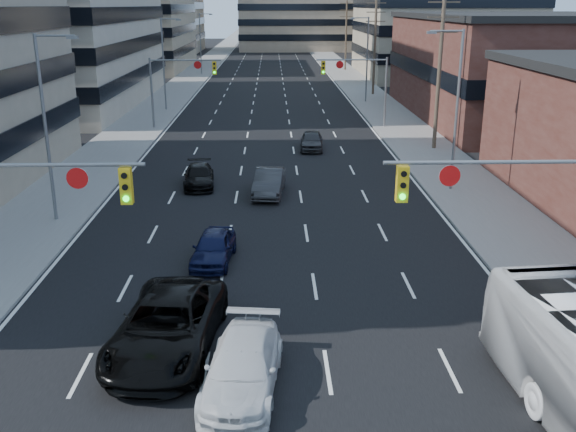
# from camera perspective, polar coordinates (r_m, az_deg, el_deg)

# --- Properties ---
(road_surface) EXTENTS (18.00, 300.00, 0.02)m
(road_surface) POSITION_cam_1_polar(r_m,az_deg,el_deg) (140.74, -1.57, 14.12)
(road_surface) COLOR black
(road_surface) RESTS_ON ground
(sidewalk_left) EXTENTS (5.00, 300.00, 0.15)m
(sidewalk_left) POSITION_cam_1_polar(r_m,az_deg,el_deg) (141.22, -6.39, 14.06)
(sidewalk_left) COLOR slate
(sidewalk_left) RESTS_ON ground
(sidewalk_right) EXTENTS (5.00, 300.00, 0.15)m
(sidewalk_right) POSITION_cam_1_polar(r_m,az_deg,el_deg) (141.19, 3.25, 14.14)
(sidewalk_right) COLOR slate
(sidewalk_right) RESTS_ON ground
(office_left_far) EXTENTS (20.00, 30.00, 16.00)m
(office_left_far) POSITION_cam_1_polar(r_m,az_deg,el_deg) (113.02, -14.43, 16.62)
(office_left_far) COLOR gray
(office_left_far) RESTS_ON ground
(storefront_right_mid) EXTENTS (20.00, 30.00, 9.00)m
(storefront_right_mid) POSITION_cam_1_polar(r_m,az_deg,el_deg) (65.13, 20.45, 12.12)
(storefront_right_mid) COLOR #472119
(storefront_right_mid) RESTS_ON ground
(office_right_far) EXTENTS (22.00, 28.00, 14.00)m
(office_right_far) POSITION_cam_1_polar(r_m,az_deg,el_deg) (101.49, 13.21, 16.01)
(office_right_far) COLOR gray
(office_right_far) RESTS_ON ground
(bg_block_left) EXTENTS (24.00, 24.00, 20.00)m
(bg_block_left) POSITION_cam_1_polar(r_m,az_deg,el_deg) (152.99, -12.68, 17.79)
(bg_block_left) COLOR #ADA089
(bg_block_left) RESTS_ON ground
(bg_block_right) EXTENTS (22.00, 22.00, 12.00)m
(bg_block_right) POSITION_cam_1_polar(r_m,az_deg,el_deg) (143.98, 11.79, 16.24)
(bg_block_right) COLOR gray
(bg_block_right) RESTS_ON ground
(signal_near_left) EXTENTS (6.59, 0.33, 6.00)m
(signal_near_left) POSITION_cam_1_polar(r_m,az_deg,el_deg) (20.77, -23.07, 0.23)
(signal_near_left) COLOR slate
(signal_near_left) RESTS_ON ground
(signal_near_right) EXTENTS (6.59, 0.33, 6.00)m
(signal_near_right) POSITION_cam_1_polar(r_m,az_deg,el_deg) (20.60, 19.17, 0.56)
(signal_near_right) COLOR slate
(signal_near_right) RESTS_ON ground
(signal_far_left) EXTENTS (6.09, 0.33, 6.00)m
(signal_far_left) POSITION_cam_1_polar(r_m,az_deg,el_deg) (56.24, -9.72, 11.98)
(signal_far_left) COLOR slate
(signal_far_left) RESTS_ON ground
(signal_far_right) EXTENTS (6.09, 0.33, 6.00)m
(signal_far_right) POSITION_cam_1_polar(r_m,az_deg,el_deg) (56.18, 6.34, 12.12)
(signal_far_right) COLOR slate
(signal_far_right) RESTS_ON ground
(utility_pole_block) EXTENTS (2.20, 0.28, 11.00)m
(utility_pole_block) POSITION_cam_1_polar(r_m,az_deg,el_deg) (48.10, 13.31, 12.49)
(utility_pole_block) COLOR #4C3D2D
(utility_pole_block) RESTS_ON ground
(utility_pole_midblock) EXTENTS (2.20, 0.28, 11.00)m
(utility_pole_midblock) POSITION_cam_1_polar(r_m,az_deg,el_deg) (77.43, 7.72, 14.83)
(utility_pole_midblock) COLOR #4C3D2D
(utility_pole_midblock) RESTS_ON ground
(utility_pole_distant) EXTENTS (2.20, 0.28, 11.00)m
(utility_pole_distant) POSITION_cam_1_polar(r_m,az_deg,el_deg) (107.13, 5.18, 15.84)
(utility_pole_distant) COLOR #4C3D2D
(utility_pole_distant) RESTS_ON ground
(streetlight_left_near) EXTENTS (2.03, 0.22, 9.00)m
(streetlight_left_near) POSITION_cam_1_polar(r_m,az_deg,el_deg) (32.57, -20.55, 7.97)
(streetlight_left_near) COLOR slate
(streetlight_left_near) RESTS_ON ground
(streetlight_left_mid) EXTENTS (2.03, 0.22, 9.00)m
(streetlight_left_mid) POSITION_cam_1_polar(r_m,az_deg,el_deg) (66.42, -10.89, 13.50)
(streetlight_left_mid) COLOR slate
(streetlight_left_mid) RESTS_ON ground
(streetlight_left_far) EXTENTS (2.03, 0.22, 9.00)m
(streetlight_left_far) POSITION_cam_1_polar(r_m,az_deg,el_deg) (101.06, -7.71, 15.19)
(streetlight_left_far) COLOR slate
(streetlight_left_far) RESTS_ON ground
(streetlight_right_near) EXTENTS (2.03, 0.22, 9.00)m
(streetlight_right_near) POSITION_cam_1_polar(r_m,az_deg,el_deg) (37.15, 14.59, 9.68)
(streetlight_right_near) COLOR slate
(streetlight_right_near) RESTS_ON ground
(streetlight_right_far) EXTENTS (2.03, 0.22, 9.00)m
(streetlight_right_far) POSITION_cam_1_polar(r_m,az_deg,el_deg) (71.28, 6.93, 13.99)
(streetlight_right_far) COLOR slate
(streetlight_right_far) RESTS_ON ground
(black_pickup) EXTENTS (3.50, 6.52, 1.74)m
(black_pickup) POSITION_cam_1_polar(r_m,az_deg,el_deg) (20.29, -10.68, -9.57)
(black_pickup) COLOR black
(black_pickup) RESTS_ON ground
(white_van) EXTENTS (2.45, 4.98, 1.39)m
(white_van) POSITION_cam_1_polar(r_m,az_deg,el_deg) (18.27, -4.03, -13.26)
(white_van) COLOR silver
(white_van) RESTS_ON ground
(sedan_blue) EXTENTS (1.90, 3.98, 1.31)m
(sedan_blue) POSITION_cam_1_polar(r_m,az_deg,el_deg) (26.82, -6.64, -2.78)
(sedan_blue) COLOR black
(sedan_blue) RESTS_ON ground
(sedan_grey_center) EXTENTS (1.95, 4.54, 1.45)m
(sedan_grey_center) POSITION_cam_1_polar(r_m,az_deg,el_deg) (36.12, -1.69, 3.01)
(sedan_grey_center) COLOR #2C2C2E
(sedan_grey_center) RESTS_ON ground
(sedan_black_far) EXTENTS (2.09, 4.39, 1.23)m
(sedan_black_far) POSITION_cam_1_polar(r_m,az_deg,el_deg) (38.24, -7.92, 3.54)
(sedan_black_far) COLOR black
(sedan_black_far) RESTS_ON ground
(sedan_grey_right) EXTENTS (1.89, 4.15, 1.38)m
(sedan_grey_right) POSITION_cam_1_polar(r_m,az_deg,el_deg) (47.71, 2.12, 6.73)
(sedan_grey_right) COLOR #313234
(sedan_grey_right) RESTS_ON ground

